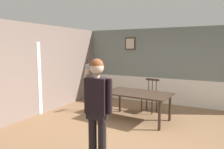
% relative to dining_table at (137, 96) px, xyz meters
% --- Properties ---
extents(ground_plane, '(6.49, 6.49, 0.00)m').
position_rel_dining_table_xyz_m(ground_plane, '(0.19, -0.86, -0.66)').
color(ground_plane, '#846042').
extents(room_back_partition, '(5.90, 0.17, 2.61)m').
position_rel_dining_table_xyz_m(room_back_partition, '(0.19, 2.08, 0.59)').
color(room_back_partition, slate).
rests_on(room_back_partition, ground_plane).
extents(room_left_partition, '(0.13, 5.87, 2.61)m').
position_rel_dining_table_xyz_m(room_left_partition, '(-2.76, -0.86, 0.64)').
color(room_left_partition, gray).
rests_on(room_left_partition, ground_plane).
extents(dining_table, '(1.81, 1.14, 0.75)m').
position_rel_dining_table_xyz_m(dining_table, '(0.00, 0.00, 0.00)').
color(dining_table, '#38281E').
rests_on(dining_table, ground_plane).
extents(chair_near_window, '(0.51, 0.51, 1.05)m').
position_rel_dining_table_xyz_m(chair_near_window, '(-1.25, 0.11, -0.18)').
color(chair_near_window, '#2D2319').
rests_on(chair_near_window, ground_plane).
extents(chair_by_doorway, '(0.48, 0.48, 1.00)m').
position_rel_dining_table_xyz_m(chair_by_doorway, '(0.08, 0.88, -0.18)').
color(chair_by_doorway, '#2D2319').
rests_on(chair_by_doorway, ground_plane).
extents(person_figure, '(0.53, 0.23, 1.76)m').
position_rel_dining_table_xyz_m(person_figure, '(0.17, -2.32, 0.35)').
color(person_figure, black).
rests_on(person_figure, ground_plane).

